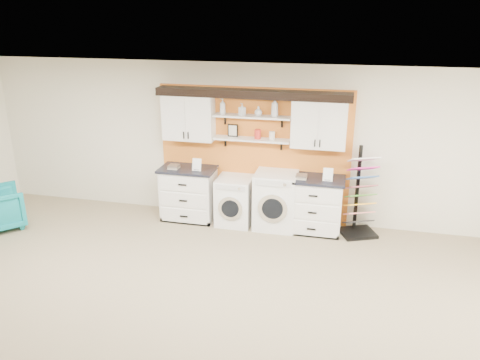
% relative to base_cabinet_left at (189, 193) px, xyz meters
% --- Properties ---
extents(ceiling, '(10.00, 10.00, 0.00)m').
position_rel_base_cabinet_left_xyz_m(ceiling, '(1.13, -3.64, 2.31)').
color(ceiling, white).
rests_on(ceiling, wall_back).
extents(wall_back, '(10.00, 0.00, 10.00)m').
position_rel_base_cabinet_left_xyz_m(wall_back, '(1.13, 0.36, 0.91)').
color(wall_back, beige).
rests_on(wall_back, floor).
extents(accent_panel, '(3.40, 0.07, 2.40)m').
position_rel_base_cabinet_left_xyz_m(accent_panel, '(1.13, 0.32, 0.71)').
color(accent_panel, orange).
rests_on(accent_panel, wall_back).
extents(upper_cabinet_left, '(0.90, 0.35, 0.84)m').
position_rel_base_cabinet_left_xyz_m(upper_cabinet_left, '(-0.00, 0.15, 1.39)').
color(upper_cabinet_left, white).
rests_on(upper_cabinet_left, wall_back).
extents(upper_cabinet_right, '(0.90, 0.35, 0.84)m').
position_rel_base_cabinet_left_xyz_m(upper_cabinet_right, '(2.26, 0.15, 1.39)').
color(upper_cabinet_right, white).
rests_on(upper_cabinet_right, wall_back).
extents(shelf_lower, '(1.32, 0.28, 0.03)m').
position_rel_base_cabinet_left_xyz_m(shelf_lower, '(1.13, 0.16, 1.04)').
color(shelf_lower, white).
rests_on(shelf_lower, wall_back).
extents(shelf_upper, '(1.32, 0.28, 0.03)m').
position_rel_base_cabinet_left_xyz_m(shelf_upper, '(1.13, 0.16, 1.44)').
color(shelf_upper, white).
rests_on(shelf_upper, wall_back).
extents(crown_molding, '(3.30, 0.41, 0.13)m').
position_rel_base_cabinet_left_xyz_m(crown_molding, '(1.13, 0.17, 1.84)').
color(crown_molding, black).
rests_on(crown_molding, wall_back).
extents(picture_frame, '(0.18, 0.02, 0.22)m').
position_rel_base_cabinet_left_xyz_m(picture_frame, '(0.78, 0.21, 1.17)').
color(picture_frame, black).
rests_on(picture_frame, shelf_lower).
extents(canister_red, '(0.11, 0.11, 0.16)m').
position_rel_base_cabinet_left_xyz_m(canister_red, '(1.23, 0.16, 1.14)').
color(canister_red, red).
rests_on(canister_red, shelf_lower).
extents(canister_cream, '(0.10, 0.10, 0.14)m').
position_rel_base_cabinet_left_xyz_m(canister_cream, '(1.48, 0.16, 1.13)').
color(canister_cream, silver).
rests_on(canister_cream, shelf_lower).
extents(base_cabinet_left, '(1.00, 0.66, 0.98)m').
position_rel_base_cabinet_left_xyz_m(base_cabinet_left, '(0.00, 0.00, 0.00)').
color(base_cabinet_left, white).
rests_on(base_cabinet_left, floor).
extents(base_cabinet_right, '(0.99, 0.66, 0.97)m').
position_rel_base_cabinet_left_xyz_m(base_cabinet_right, '(2.26, 0.00, -0.00)').
color(base_cabinet_right, white).
rests_on(base_cabinet_right, floor).
extents(washer, '(0.61, 0.71, 0.86)m').
position_rel_base_cabinet_left_xyz_m(washer, '(0.86, -0.00, -0.06)').
color(washer, white).
rests_on(washer, floor).
extents(dryer, '(0.72, 0.71, 1.01)m').
position_rel_base_cabinet_left_xyz_m(dryer, '(1.60, -0.00, 0.02)').
color(dryer, white).
rests_on(dryer, floor).
extents(sample_rack, '(0.70, 0.65, 1.54)m').
position_rel_base_cabinet_left_xyz_m(sample_rack, '(3.02, 0.03, 0.02)').
color(sample_rack, black).
rests_on(sample_rack, floor).
extents(soap_bottle_a, '(0.11, 0.11, 0.27)m').
position_rel_base_cabinet_left_xyz_m(soap_bottle_a, '(0.62, 0.16, 1.59)').
color(soap_bottle_a, silver).
rests_on(soap_bottle_a, shelf_upper).
extents(soap_bottle_b, '(0.13, 0.13, 0.20)m').
position_rel_base_cabinet_left_xyz_m(soap_bottle_b, '(0.96, 0.16, 1.56)').
color(soap_bottle_b, silver).
rests_on(soap_bottle_b, shelf_upper).
extents(soap_bottle_c, '(0.16, 0.16, 0.16)m').
position_rel_base_cabinet_left_xyz_m(soap_bottle_c, '(1.24, 0.16, 1.54)').
color(soap_bottle_c, silver).
rests_on(soap_bottle_c, shelf_upper).
extents(soap_bottle_d, '(0.13, 0.13, 0.32)m').
position_rel_base_cabinet_left_xyz_m(soap_bottle_d, '(1.51, 0.16, 1.62)').
color(soap_bottle_d, silver).
rests_on(soap_bottle_d, shelf_upper).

